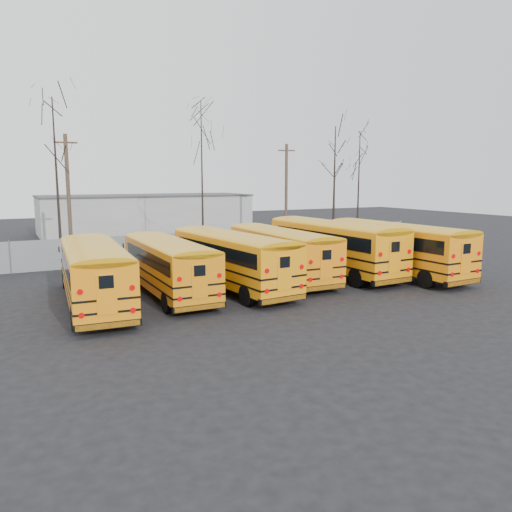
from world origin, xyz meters
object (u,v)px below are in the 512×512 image
bus_a (94,269)px  bus_f (393,244)px  bus_d (280,249)px  utility_pole_right (286,191)px  bus_c (230,255)px  bus_e (331,243)px  utility_pole_left (69,196)px  bus_b (167,262)px

bus_a → bus_f: bearing=3.1°
bus_d → bus_f: bearing=-16.0°
bus_a → utility_pole_right: bearing=45.2°
bus_c → bus_d: size_ratio=1.04×
bus_a → bus_e: (14.34, 1.64, 0.20)m
bus_e → utility_pole_left: bearing=133.2°
bus_e → utility_pole_left: utility_pole_left is taller
utility_pole_left → bus_c: bearing=-62.0°
bus_a → utility_pole_left: (0.87, 14.83, 2.84)m
bus_b → utility_pole_left: utility_pole_left is taller
bus_a → bus_c: bearing=9.1°
bus_e → utility_pole_right: size_ratio=1.33×
bus_a → bus_f: 17.48m
bus_f → bus_d: bearing=160.5°
bus_d → bus_f: 7.06m
bus_d → utility_pole_right: size_ratio=1.20×
bus_e → utility_pole_right: (6.64, 16.57, 2.71)m
bus_f → utility_pole_left: (-16.61, 15.20, 2.69)m
bus_d → bus_f: bus_f is taller
bus_a → utility_pole_right: size_ratio=1.20×
bus_b → bus_e: 10.69m
bus_e → utility_pole_right: 18.05m
bus_c → bus_a: bearing=179.9°
bus_d → utility_pole_left: utility_pole_left is taller
bus_a → bus_b: size_ratio=1.05×
bus_f → utility_pole_right: 19.10m
bus_e → bus_d: bearing=176.5°
bus_b → bus_c: 3.39m
bus_b → bus_d: bus_d is taller
utility_pole_right → bus_c: bearing=-110.8°
bus_e → bus_a: bearing=-175.8°
bus_a → utility_pole_left: bearing=90.9°
bus_a → bus_e: 14.43m
utility_pole_right → bus_d: bearing=-104.4°
bus_c → utility_pole_left: bearing=108.6°
bus_d → utility_pole_left: bearing=128.1°
bus_b → utility_pole_right: bearing=45.7°
bus_d → utility_pole_right: bearing=59.3°
bus_f → utility_pole_left: bearing=135.1°
bus_d → bus_e: size_ratio=0.90×
bus_c → utility_pole_left: utility_pole_left is taller
bus_d → bus_e: bus_e is taller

